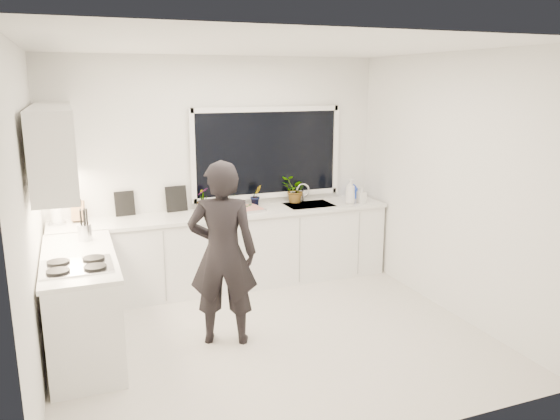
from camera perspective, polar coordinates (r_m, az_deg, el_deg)
name	(u,v)px	position (r m, az deg, el deg)	size (l,w,h in m)	color
floor	(270,337)	(5.42, -1.01, -13.18)	(4.00, 3.50, 0.02)	beige
wall_back	(219,171)	(6.62, -6.35, 4.03)	(4.00, 0.02, 2.70)	white
wall_left	(28,220)	(4.69, -24.80, -0.98)	(0.02, 3.50, 2.70)	white
wall_right	(451,186)	(5.95, 17.43, 2.46)	(0.02, 3.50, 2.70)	white
ceiling	(269,45)	(4.86, -1.15, 16.87)	(4.00, 3.50, 0.02)	white
window	(267,153)	(6.73, -1.35, 5.99)	(1.80, 0.02, 1.00)	black
base_cabinets_back	(228,251)	(6.54, -5.44, -4.27)	(3.92, 0.58, 0.88)	white
base_cabinets_left	(83,306)	(5.29, -19.91, -9.38)	(0.58, 1.60, 0.88)	white
countertop_back	(228,214)	(6.40, -5.50, -0.37)	(3.94, 0.62, 0.04)	silver
countertop_left	(78,257)	(5.13, -20.32, -4.63)	(0.62, 1.60, 0.04)	silver
upper_cabinets	(54,145)	(5.29, -22.54, 6.25)	(0.34, 2.10, 0.70)	white
sink	(309,208)	(6.77, 3.06, 0.16)	(0.58, 0.42, 0.14)	silver
faucet	(303,193)	(6.92, 2.39, 1.80)	(0.03, 0.03, 0.22)	silver
stovetop	(77,266)	(4.79, -20.49, -5.48)	(0.56, 0.48, 0.03)	black
person	(223,254)	(5.04, -6.01, -4.56)	(0.63, 0.41, 1.73)	black
pizza_tray	(242,210)	(6.42, -4.02, 0.02)	(0.48, 0.36, 0.03)	silver
pizza	(242,208)	(6.42, -4.02, 0.17)	(0.44, 0.31, 0.01)	red
watering_can	(352,193)	(7.19, 7.56, 1.77)	(0.14, 0.14, 0.13)	blue
paper_towel_roll	(56,212)	(6.26, -22.34, -0.24)	(0.11, 0.11, 0.26)	white
knife_block	(78,212)	(6.30, -20.35, -0.17)	(0.13, 0.10, 0.22)	brown
utensil_crock	(85,232)	(5.54, -19.72, -2.21)	(0.13, 0.13, 0.16)	#A9AAAE
picture_frame_large	(125,203)	(6.41, -15.92, 0.66)	(0.22, 0.02, 0.28)	black
picture_frame_small	(176,199)	(6.49, -10.78, 1.17)	(0.25, 0.02, 0.30)	black
herb_plants	(266,193)	(6.69, -1.45, 1.82)	(1.42, 0.27, 0.34)	#26662D
soap_bottles	(353,192)	(6.83, 7.69, 1.84)	(0.29, 0.16, 0.32)	#D8BF66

